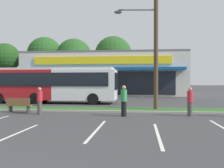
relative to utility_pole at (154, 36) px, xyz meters
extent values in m
cube|color=#2D5B23|center=(-4.42, 0.00, -5.09)|extent=(56.00, 2.20, 0.12)
cube|color=#99968C|center=(-4.42, -1.22, -5.09)|extent=(56.00, 0.24, 0.12)
cube|color=silver|center=(-5.69, -8.74, -5.15)|extent=(0.12, 4.80, 0.01)
cube|color=silver|center=(-2.70, -7.26, -5.15)|extent=(0.12, 4.80, 0.01)
cube|color=silver|center=(-0.22, -7.89, -5.15)|extent=(0.12, 4.80, 0.01)
cube|color=beige|center=(-6.14, 22.56, -2.22)|extent=(23.10, 12.93, 5.86)
cube|color=black|center=(-6.14, 16.06, -3.39)|extent=(19.40, 0.08, 3.05)
cube|color=#0F4C8C|center=(-6.14, 15.40, -1.52)|extent=(21.71, 1.40, 0.35)
cube|color=yellow|center=(-6.14, 16.02, -0.35)|extent=(18.48, 0.16, 1.05)
cube|color=slate|center=(-6.14, 22.56, 0.86)|extent=(23.10, 12.93, 0.30)
cylinder|color=#473323|center=(-27.45, 30.13, -2.95)|extent=(0.44, 0.44, 4.40)
sphere|color=#1E4719|center=(-27.45, 30.13, 1.40)|extent=(5.76, 5.76, 5.76)
cylinder|color=#473323|center=(-19.50, 30.50, -2.82)|extent=(0.44, 0.44, 4.67)
sphere|color=#23511E|center=(-19.50, 30.50, 2.04)|extent=(6.72, 6.72, 6.72)
cylinder|color=#473323|center=(-13.13, 28.29, -3.13)|extent=(0.44, 0.44, 4.05)
sphere|color=#23511E|center=(-13.13, 28.29, 1.35)|extent=(6.53, 6.53, 6.53)
cylinder|color=#473323|center=(-6.10, 30.59, -2.98)|extent=(0.44, 0.44, 4.34)
sphere|color=#23511E|center=(-6.10, 30.59, 1.82)|extent=(7.01, 7.01, 7.01)
cylinder|color=#4C3826|center=(0.15, 0.01, -0.34)|extent=(0.30, 0.30, 9.62)
cylinder|color=#59595B|center=(-1.15, -0.11, 1.77)|extent=(2.60, 0.36, 0.10)
ellipsoid|color=#59595B|center=(-2.44, -0.24, 1.62)|extent=(0.56, 0.32, 0.24)
cube|color=#AD191E|center=(-12.01, 5.13, -3.45)|extent=(6.78, 2.63, 2.70)
cube|color=silver|center=(-5.87, 5.06, -3.45)|extent=(5.55, 2.62, 2.70)
cube|color=silver|center=(-9.25, 5.10, -2.00)|extent=(11.81, 2.44, 0.20)
cube|color=black|center=(-9.26, 3.79, -2.97)|extent=(11.29, 0.20, 1.19)
cube|color=black|center=(-3.08, 5.02, -3.13)|extent=(0.09, 2.17, 1.51)
cylinder|color=black|center=(-4.94, 6.22, -4.65)|extent=(1.00, 0.31, 1.00)
cylinder|color=black|center=(-4.96, 3.87, -4.65)|extent=(1.00, 0.31, 1.00)
cylinder|color=black|center=(-10.15, 6.28, -4.65)|extent=(1.00, 0.31, 1.00)
cylinder|color=black|center=(-10.18, 3.93, -4.65)|extent=(1.00, 0.31, 1.00)
cylinder|color=black|center=(-13.53, 6.32, -4.65)|extent=(1.00, 0.31, 1.00)
cube|color=brown|center=(-8.77, -1.86, -4.70)|extent=(1.60, 0.45, 0.06)
cube|color=brown|center=(-8.77, -2.06, -4.42)|extent=(1.60, 0.06, 0.44)
cube|color=#333338|center=(-8.16, -1.86, -4.93)|extent=(0.08, 0.36, 0.45)
cube|color=#333338|center=(-9.38, -1.86, -4.93)|extent=(0.08, 0.36, 0.45)
cube|color=#9E998C|center=(-6.68, 11.32, -4.46)|extent=(4.51, 1.87, 0.75)
cube|color=black|center=(-6.90, 11.32, -3.86)|extent=(2.03, 1.65, 0.45)
cylinder|color=black|center=(-5.28, 12.21, -4.83)|extent=(0.64, 0.22, 0.64)
cylinder|color=black|center=(-5.28, 10.43, -4.83)|extent=(0.64, 0.22, 0.64)
cylinder|color=black|center=(-8.08, 12.21, -4.83)|extent=(0.64, 0.22, 0.64)
cylinder|color=black|center=(-8.08, 10.43, -4.83)|extent=(0.64, 0.22, 0.64)
cube|color=#B7B7BC|center=(-14.26, 11.06, -4.45)|extent=(4.32, 1.73, 0.77)
cube|color=black|center=(-14.48, 11.06, -3.86)|extent=(1.94, 1.52, 0.41)
cylinder|color=black|center=(-12.92, 11.88, -4.83)|extent=(0.64, 0.22, 0.64)
cylinder|color=black|center=(-12.92, 10.24, -4.83)|extent=(0.64, 0.22, 0.64)
cylinder|color=black|center=(-15.60, 11.88, -4.83)|extent=(0.64, 0.22, 0.64)
cylinder|color=black|center=(-15.60, 10.24, -4.83)|extent=(0.64, 0.22, 0.64)
cylinder|color=#47423D|center=(-7.05, -2.72, -4.75)|extent=(0.29, 0.29, 0.81)
cylinder|color=red|center=(-7.05, -2.72, -4.03)|extent=(0.34, 0.34, 0.64)
sphere|color=tan|center=(-7.05, -2.72, -3.60)|extent=(0.22, 0.22, 0.22)
cylinder|color=black|center=(-1.86, -2.97, -4.72)|extent=(0.31, 0.31, 0.87)
cylinder|color=#338C4C|center=(-1.86, -2.97, -3.94)|extent=(0.36, 0.36, 0.69)
sphere|color=tan|center=(-1.86, -2.97, -3.48)|extent=(0.24, 0.24, 0.24)
cylinder|color=#47423D|center=(1.98, -2.46, -4.74)|extent=(0.29, 0.29, 0.82)
cylinder|color=red|center=(1.98, -2.46, -4.01)|extent=(0.34, 0.34, 0.65)
sphere|color=tan|center=(1.98, -2.46, -3.57)|extent=(0.23, 0.23, 0.23)
camera|label=1|loc=(-0.85, -17.92, -3.09)|focal=41.43mm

